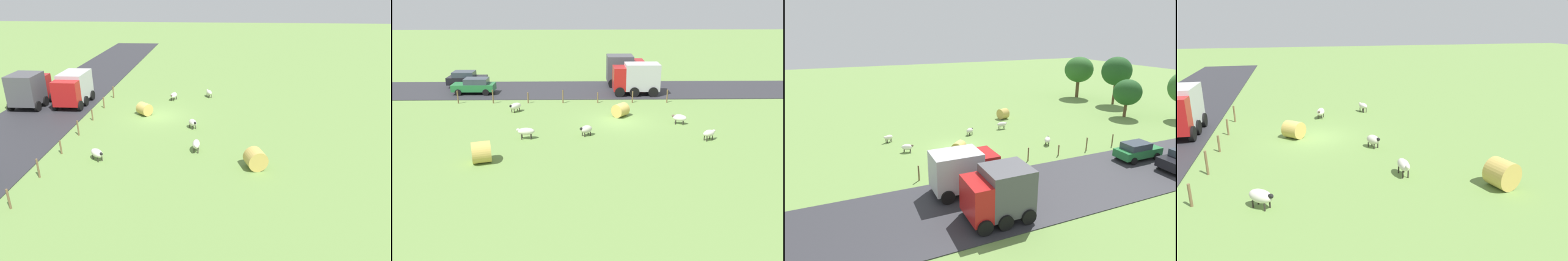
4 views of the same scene
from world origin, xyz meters
TOP-DOWN VIEW (x-y plane):
  - ground_plane at (0.00, 0.00)m, footprint 160.00×160.00m
  - road_strip at (10.66, 0.00)m, footprint 8.00×80.00m
  - sheep_0 at (-3.91, 6.98)m, footprint 0.54×1.29m
  - sheep_1 at (-0.82, -4.71)m, footprint 0.83×1.21m
  - sheep_2 at (2.72, 8.77)m, footprint 1.25×1.16m
  - sheep_3 at (-4.40, -5.94)m, footprint 0.82×1.07m
  - sheep_4 at (-3.33, 2.69)m, footprint 0.96×1.07m
  - hay_bale_0 at (-7.91, 9.18)m, footprint 1.60×1.46m
  - hay_bale_1 at (1.28, -0.24)m, footprint 1.60×1.60m
  - fence_post_0 at (5.57, -5.05)m, footprint 0.12×0.12m
  - fence_post_1 at (5.57, -1.78)m, footprint 0.12×0.12m
  - fence_post_2 at (5.57, 1.49)m, footprint 0.12×0.12m
  - fence_post_3 at (5.57, 4.76)m, footprint 0.12×0.12m
  - fence_post_4 at (5.57, 8.04)m, footprint 0.12×0.12m
  - fence_post_5 at (5.57, 11.31)m, footprint 0.12×0.12m
  - fence_post_6 at (5.57, 14.58)m, footprint 0.12×0.12m
  - truck_0 at (12.68, -1.73)m, footprint 2.87×4.00m
  - truck_2 at (8.68, -2.52)m, footprint 2.66×4.59m
  - car_2 at (9.14, 13.91)m, footprint 1.96×4.23m
  - car_3 at (12.32, 15.57)m, footprint 2.19×4.10m

SIDE VIEW (x-z plane):
  - ground_plane at x=0.00m, z-range 0.00..0.00m
  - road_strip at x=10.66m, z-range 0.00..0.06m
  - sheep_4 at x=-3.33m, z-range 0.11..0.88m
  - fence_post_2 at x=5.57m, z-range 0.00..1.00m
  - fence_post_4 at x=5.57m, z-range 0.00..1.02m
  - sheep_1 at x=-0.82m, z-range 0.12..0.91m
  - sheep_3 at x=-4.40m, z-range 0.14..0.91m
  - sheep_2 at x=2.72m, z-range 0.12..0.93m
  - fence_post_1 at x=5.57m, z-range 0.00..1.09m
  - hay_bale_1 at x=1.28m, z-range 0.00..1.11m
  - sheep_0 at x=-3.91m, z-range 0.15..0.98m
  - fence_post_6 at x=5.57m, z-range 0.00..1.21m
  - fence_post_0 at x=5.57m, z-range 0.00..1.24m
  - fence_post_3 at x=5.57m, z-range 0.00..1.25m
  - fence_post_5 at x=5.57m, z-range 0.00..1.29m
  - hay_bale_0 at x=-7.91m, z-range 0.00..1.33m
  - car_2 at x=9.14m, z-range 0.09..1.67m
  - car_3 at x=12.32m, z-range 0.09..1.76m
  - truck_2 at x=8.68m, z-range 0.19..3.29m
  - truck_0 at x=12.68m, z-range 0.16..3.46m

